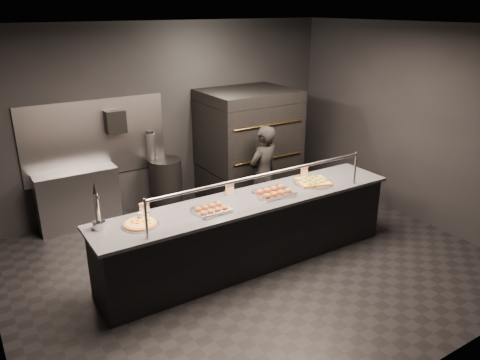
{
  "coord_description": "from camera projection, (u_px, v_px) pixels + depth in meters",
  "views": [
    {
      "loc": [
        -3.02,
        -4.53,
        3.22
      ],
      "look_at": [
        -0.03,
        0.2,
        1.12
      ],
      "focal_mm": 35.0,
      "sensor_mm": 36.0,
      "label": 1
    }
  ],
  "objects": [
    {
      "name": "slider_tray_a",
      "position": [
        211.0,
        209.0,
        5.54
      ],
      "size": [
        0.47,
        0.39,
        0.07
      ],
      "color": "silver",
      "rests_on": "service_counter"
    },
    {
      "name": "slider_tray_b",
      "position": [
        274.0,
        192.0,
        6.04
      ],
      "size": [
        0.57,
        0.49,
        0.08
      ],
      "color": "silver",
      "rests_on": "service_counter"
    },
    {
      "name": "room",
      "position": [
        247.0,
        155.0,
        5.73
      ],
      "size": [
        6.04,
        6.0,
        3.0
      ],
      "color": "black",
      "rests_on": "ground"
    },
    {
      "name": "beer_tap",
      "position": [
        98.0,
        215.0,
        5.07
      ],
      "size": [
        0.15,
        0.21,
        0.56
      ],
      "color": "silver",
      "rests_on": "service_counter"
    },
    {
      "name": "towel_dispenser",
      "position": [
        115.0,
        122.0,
        7.12
      ],
      "size": [
        0.3,
        0.2,
        0.35
      ],
      "primitive_type": "cube",
      "color": "black",
      "rests_on": "room"
    },
    {
      "name": "square_pizza",
      "position": [
        313.0,
        182.0,
        6.43
      ],
      "size": [
        0.54,
        0.54,
        0.05
      ],
      "color": "silver",
      "rests_on": "service_counter"
    },
    {
      "name": "condiment_jar",
      "position": [
        143.0,
        216.0,
        5.32
      ],
      "size": [
        0.14,
        0.06,
        0.09
      ],
      "color": "silver",
      "rests_on": "service_counter"
    },
    {
      "name": "prep_shelf",
      "position": [
        78.0,
        199.0,
        7.1
      ],
      "size": [
        1.2,
        0.35,
        0.9
      ],
      "primitive_type": "cube",
      "color": "#99999E",
      "rests_on": "ground"
    },
    {
      "name": "tent_cards",
      "position": [
        231.0,
        188.0,
        6.04
      ],
      "size": [
        2.53,
        0.04,
        0.15
      ],
      "color": "white",
      "rests_on": "service_counter"
    },
    {
      "name": "round_pizza",
      "position": [
        140.0,
        224.0,
        5.2
      ],
      "size": [
        0.42,
        0.42,
        0.03
      ],
      "color": "silver",
      "rests_on": "service_counter"
    },
    {
      "name": "service_counter",
      "position": [
        250.0,
        231.0,
        6.06
      ],
      "size": [
        4.1,
        0.78,
        1.37
      ],
      "color": "black",
      "rests_on": "ground"
    },
    {
      "name": "trash_bin",
      "position": [
        166.0,
        185.0,
        7.73
      ],
      "size": [
        0.52,
        0.52,
        0.86
      ],
      "primitive_type": "cylinder",
      "color": "black",
      "rests_on": "ground"
    },
    {
      "name": "fire_extinguisher",
      "position": [
        151.0,
        147.0,
        7.58
      ],
      "size": [
        0.14,
        0.14,
        0.51
      ],
      "color": "#B2B2B7",
      "rests_on": "room"
    },
    {
      "name": "pizza_oven",
      "position": [
        248.0,
        145.0,
        7.99
      ],
      "size": [
        1.5,
        1.23,
        1.91
      ],
      "color": "black",
      "rests_on": "ground"
    },
    {
      "name": "worker",
      "position": [
        263.0,
        174.0,
        7.22
      ],
      "size": [
        0.63,
        0.48,
        1.53
      ],
      "primitive_type": "imported",
      "rotation": [
        0.0,
        0.0,
        3.37
      ],
      "color": "black",
      "rests_on": "ground"
    }
  ]
}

